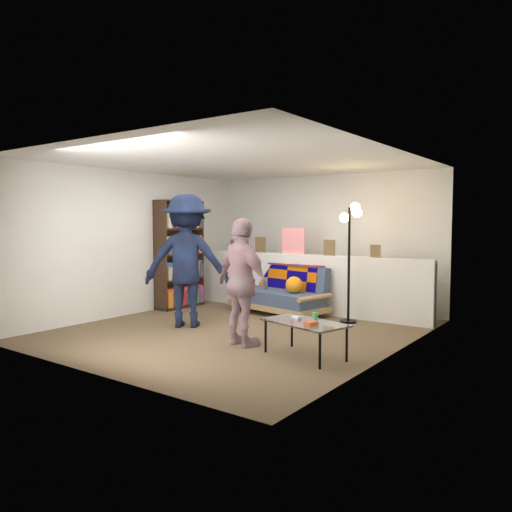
{
  "coord_description": "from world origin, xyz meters",
  "views": [
    {
      "loc": [
        4.34,
        -5.59,
        1.57
      ],
      "look_at": [
        0.0,
        0.4,
        1.05
      ],
      "focal_mm": 35.0,
      "sensor_mm": 36.0,
      "label": 1
    }
  ],
  "objects_px": {
    "person_right": "(243,282)",
    "coffee_table": "(305,324)",
    "bookshelf": "(179,258)",
    "floor_lamp": "(351,238)",
    "person_left": "(187,261)",
    "futon_sofa": "(281,293)"
  },
  "relations": [
    {
      "from": "futon_sofa",
      "to": "person_right",
      "type": "xyz_separation_m",
      "value": [
        0.82,
        -2.14,
        0.46
      ]
    },
    {
      "from": "bookshelf",
      "to": "person_right",
      "type": "relative_size",
      "value": 1.21
    },
    {
      "from": "person_left",
      "to": "floor_lamp",
      "type": "bearing_deg",
      "value": -172.22
    },
    {
      "from": "bookshelf",
      "to": "floor_lamp",
      "type": "relative_size",
      "value": 1.05
    },
    {
      "from": "person_left",
      "to": "coffee_table",
      "type": "bearing_deg",
      "value": 134.63
    },
    {
      "from": "bookshelf",
      "to": "floor_lamp",
      "type": "xyz_separation_m",
      "value": [
        3.12,
        0.55,
        0.41
      ]
    },
    {
      "from": "bookshelf",
      "to": "coffee_table",
      "type": "relative_size",
      "value": 1.78
    },
    {
      "from": "floor_lamp",
      "to": "person_left",
      "type": "relative_size",
      "value": 0.94
    },
    {
      "from": "person_right",
      "to": "person_left",
      "type": "bearing_deg",
      "value": -1.88
    },
    {
      "from": "person_left",
      "to": "person_right",
      "type": "distance_m",
      "value": 1.47
    },
    {
      "from": "coffee_table",
      "to": "floor_lamp",
      "type": "xyz_separation_m",
      "value": [
        -0.44,
        2.13,
        0.93
      ]
    },
    {
      "from": "futon_sofa",
      "to": "coffee_table",
      "type": "xyz_separation_m",
      "value": [
        1.72,
        -2.13,
        0.04
      ]
    },
    {
      "from": "floor_lamp",
      "to": "person_left",
      "type": "distance_m",
      "value": 2.52
    },
    {
      "from": "person_right",
      "to": "bookshelf",
      "type": "bearing_deg",
      "value": -14.66
    },
    {
      "from": "coffee_table",
      "to": "person_left",
      "type": "bearing_deg",
      "value": 169.02
    },
    {
      "from": "person_right",
      "to": "coffee_table",
      "type": "bearing_deg",
      "value": -163.59
    },
    {
      "from": "floor_lamp",
      "to": "person_left",
      "type": "xyz_separation_m",
      "value": [
        -1.86,
        -1.68,
        -0.33
      ]
    },
    {
      "from": "futon_sofa",
      "to": "coffee_table",
      "type": "bearing_deg",
      "value": -51.1
    },
    {
      "from": "coffee_table",
      "to": "floor_lamp",
      "type": "distance_m",
      "value": 2.36
    },
    {
      "from": "person_left",
      "to": "person_right",
      "type": "height_order",
      "value": "person_left"
    },
    {
      "from": "bookshelf",
      "to": "floor_lamp",
      "type": "bearing_deg",
      "value": 10.09
    },
    {
      "from": "coffee_table",
      "to": "person_left",
      "type": "xyz_separation_m",
      "value": [
        -2.3,
        0.45,
        0.6
      ]
    }
  ]
}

